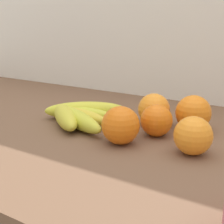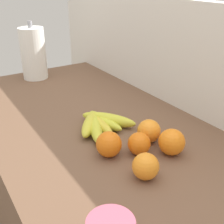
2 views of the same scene
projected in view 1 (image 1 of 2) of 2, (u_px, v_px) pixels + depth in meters
wall_back at (222, 188)px, 1.00m from camera, size 2.38×0.06×1.30m
banana_bunch at (77, 115)px, 0.76m from camera, size 0.22×0.21×0.04m
orange_far_right at (193, 136)px, 0.58m from camera, size 0.07×0.07×0.07m
orange_right at (156, 120)px, 0.68m from camera, size 0.07×0.07×0.07m
orange_center at (121, 125)px, 0.63m from camera, size 0.07×0.07×0.07m
orange_front at (193, 113)px, 0.71m from camera, size 0.08×0.08×0.08m
orange_back_right at (154, 109)px, 0.75m from camera, size 0.07×0.07×0.07m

